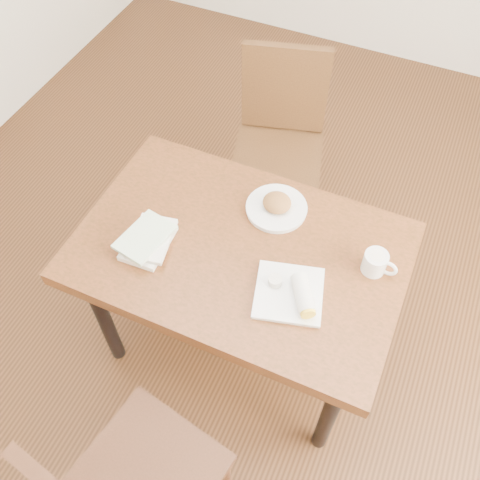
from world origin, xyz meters
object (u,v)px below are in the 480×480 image
at_px(plate_burrito, 293,294).
at_px(plate_scone, 277,206).
at_px(book_stack, 148,240).
at_px(coffee_mug, 376,263).
at_px(table, 240,262).
at_px(chair_far, 280,134).

bearing_deg(plate_burrito, plate_scone, 119.87).
distance_m(plate_scone, book_stack, 0.49).
distance_m(coffee_mug, book_stack, 0.80).
relative_size(table, plate_burrito, 4.26).
height_order(chair_far, coffee_mug, chair_far).
relative_size(chair_far, book_stack, 4.05).
bearing_deg(plate_burrito, table, 155.17).
bearing_deg(table, plate_scone, 76.17).
bearing_deg(chair_far, plate_burrito, -66.92).
relative_size(plate_scone, coffee_mug, 1.88).
distance_m(chair_far, plate_scone, 0.68).
bearing_deg(table, chair_far, 100.76).
distance_m(table, chair_far, 0.85).
bearing_deg(coffee_mug, table, -167.15).
relative_size(plate_scone, book_stack, 0.99).
bearing_deg(coffee_mug, book_stack, -163.86).
bearing_deg(chair_far, book_stack, -98.94).
xyz_separation_m(chair_far, plate_burrito, (0.40, -0.94, 0.22)).
height_order(coffee_mug, book_stack, coffee_mug).
bearing_deg(plate_scone, coffee_mug, -15.37).
relative_size(chair_far, coffee_mug, 7.71).
height_order(chair_far, book_stack, chair_far).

